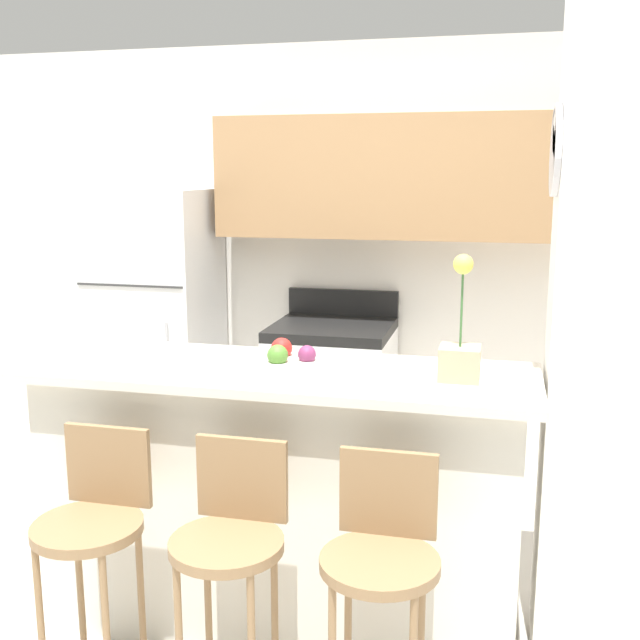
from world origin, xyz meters
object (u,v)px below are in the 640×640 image
(bar_stool_mid, at_px, (231,544))
(fruit_bowl, at_px, (290,362))
(bar_stool_right, at_px, (382,562))
(stove_range, at_px, (332,398))
(orchid_vase, at_px, (460,351))
(bar_stool_left, at_px, (94,527))
(refrigerator, at_px, (156,326))

(bar_stool_mid, height_order, fruit_bowl, fruit_bowl)
(bar_stool_right, xyz_separation_m, fruit_bowl, (-0.43, 0.49, 0.48))
(bar_stool_right, bearing_deg, stove_range, 106.57)
(fruit_bowl, bearing_deg, bar_stool_right, -48.77)
(bar_stool_mid, bearing_deg, fruit_bowl, 82.96)
(orchid_vase, height_order, fruit_bowl, orchid_vase)
(stove_range, distance_m, fruit_bowl, 1.77)
(bar_stool_left, xyz_separation_m, orchid_vase, (1.16, 0.53, 0.55))
(refrigerator, xyz_separation_m, bar_stool_mid, (1.27, -2.12, -0.22))
(stove_range, bearing_deg, refrigerator, -179.85)
(bar_stool_left, bearing_deg, fruit_bowl, 41.67)
(stove_range, xyz_separation_m, fruit_bowl, (0.21, -1.64, 0.64))
(refrigerator, distance_m, fruit_bowl, 2.12)
(orchid_vase, bearing_deg, refrigerator, 140.62)
(refrigerator, height_order, bar_stool_left, refrigerator)
(bar_stool_right, distance_m, fruit_bowl, 0.80)
(bar_stool_left, distance_m, orchid_vase, 1.38)
(stove_range, distance_m, orchid_vase, 1.93)
(bar_stool_mid, distance_m, fruit_bowl, 0.69)
(refrigerator, xyz_separation_m, bar_stool_left, (0.79, -2.12, -0.22))
(bar_stool_right, bearing_deg, bar_stool_left, 180.00)
(refrigerator, height_order, stove_range, refrigerator)
(bar_stool_left, bearing_deg, refrigerator, 110.32)
(orchid_vase, bearing_deg, bar_stool_right, -109.45)
(bar_stool_left, relative_size, bar_stool_mid, 1.00)
(refrigerator, distance_m, bar_stool_left, 2.27)
(bar_stool_mid, height_order, orchid_vase, orchid_vase)
(bar_stool_left, distance_m, bar_stool_right, 0.97)
(bar_stool_mid, relative_size, orchid_vase, 2.10)
(refrigerator, relative_size, fruit_bowl, 5.82)
(refrigerator, xyz_separation_m, stove_range, (1.12, 0.00, -0.38))
(bar_stool_mid, relative_size, fruit_bowl, 3.23)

